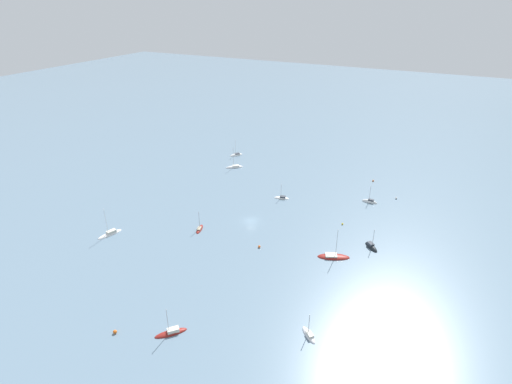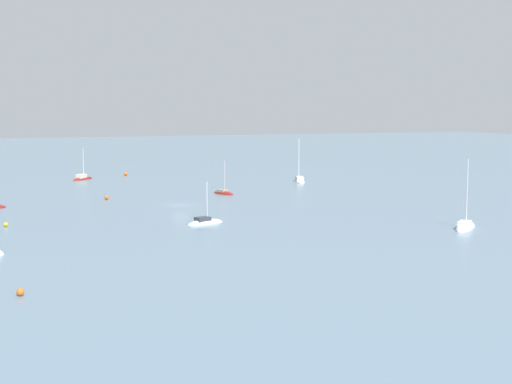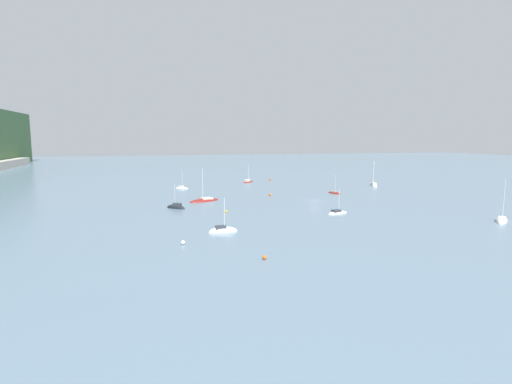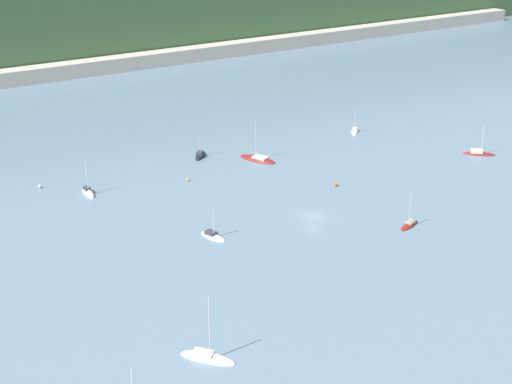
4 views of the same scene
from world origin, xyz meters
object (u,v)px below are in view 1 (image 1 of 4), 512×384
Objects in this scene: sailboat_3 at (236,155)px; mooring_buoy_2 at (115,332)px; mooring_buoy_3 at (259,247)px; sailboat_9 at (309,335)px; sailboat_8 at (370,202)px; sailboat_6 at (200,229)px; mooring_buoy_4 at (342,224)px; sailboat_4 at (333,257)px; sailboat_0 at (235,167)px; mooring_buoy_1 at (373,181)px; sailboat_2 at (371,247)px; sailboat_7 at (171,333)px; sailboat_1 at (282,198)px; mooring_buoy_0 at (396,198)px; sailboat_5 at (110,234)px.

mooring_buoy_2 is (100.09, 26.85, 0.33)m from sailboat_3.
sailboat_9 is at bearing 44.01° from mooring_buoy_3.
sailboat_9 is at bearing 92.01° from sailboat_8.
mooring_buoy_4 is at bearing -77.38° from sailboat_6.
mooring_buoy_2 is 70.61m from mooring_buoy_4.
sailboat_6 is (4.25, -39.92, 0.02)m from sailboat_4.
sailboat_0 is 54.35m from mooring_buoy_1.
sailboat_7 is (50.10, -30.47, 0.04)m from sailboat_2.
sailboat_6 is 0.90× the size of sailboat_8.
sailboat_1 is 39.31m from mooring_buoy_0.
sailboat_4 is 56.65m from mooring_buoy_2.
sailboat_5 reaches higher than mooring_buoy_3.
sailboat_3 is 61.46m from sailboat_6.
mooring_buoy_0 is (-42.55, 9.45, 0.27)m from sailboat_4.
sailboat_1 is at bearing 21.51° from sailboat_8.
mooring_buoy_0 is at bearing 54.80° from sailboat_4.
mooring_buoy_3 is (30.13, 6.15, 0.26)m from sailboat_1.
sailboat_6 is 49.74m from sailboat_9.
mooring_buoy_3 is (-36.19, 2.67, 0.21)m from sailboat_7.
mooring_buoy_4 is at bearing 94.86° from sailboat_3.
mooring_buoy_2 is (5.18, -10.44, 0.26)m from sailboat_7.
sailboat_0 is 63.18m from mooring_buoy_0.
sailboat_3 is at bearing 115.22° from sailboat_4.
sailboat_2 is 0.84× the size of sailboat_3.
sailboat_0 reaches higher than mooring_buoy_1.
sailboat_7 is 1.02× the size of sailboat_8.
sailboat_1 is at bearing -19.11° from sailboat_9.
sailboat_1 is at bearing 87.05° from sailboat_3.
sailboat_5 reaches higher than sailboat_8.
sailboat_6 is at bearing -120.07° from sailboat_2.
sailboat_4 reaches higher than sailboat_2.
mooring_buoy_2 is (41.91, 7.07, 0.32)m from sailboat_6.
mooring_buoy_0 is (-17.21, 35.34, 0.25)m from sailboat_1.
sailboat_0 is 57.65m from mooring_buoy_3.
sailboat_0 is 1.59× the size of sailboat_1.
sailboat_2 is at bearing 11.12° from mooring_buoy_1.
mooring_buoy_2 is at bearing -148.12° from sailboat_4.
mooring_buoy_4 is at bearing 139.07° from sailboat_5.
sailboat_7 is 8.99× the size of mooring_buoy_2.
sailboat_1 is at bearing -168.46° from mooring_buoy_3.
sailboat_4 is at bearing 0.67° from mooring_buoy_1.
sailboat_5 reaches higher than sailboat_6.
sailboat_7 is at bearing -18.85° from mooring_buoy_4.
mooring_buoy_4 is (18.35, -4.28, 0.18)m from sailboat_8.
sailboat_8 is (-40.16, 41.77, 0.00)m from sailboat_6.
sailboat_4 is 1.31× the size of sailboat_7.
sailboat_8 is 18.84m from mooring_buoy_4.
sailboat_5 is (72.20, -2.15, 0.07)m from sailboat_3.
mooring_buoy_2 is (46.15, -32.85, 0.34)m from sailboat_4.
mooring_buoy_4 is at bearing -25.42° from mooring_buoy_0.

